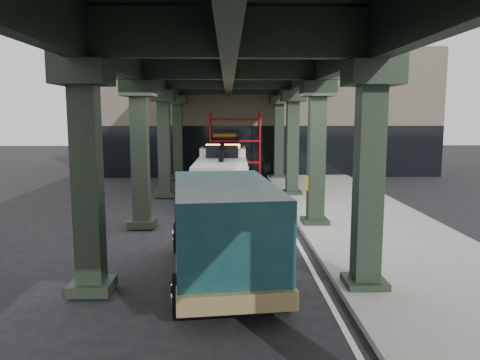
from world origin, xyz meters
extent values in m
plane|color=black|center=(0.00, 0.00, 0.00)|extent=(90.00, 90.00, 0.00)
cube|color=gray|center=(4.50, 2.00, 0.07)|extent=(5.00, 40.00, 0.15)
cube|color=silver|center=(1.70, 2.00, 0.01)|extent=(0.12, 38.00, 0.01)
cube|color=black|center=(2.60, -4.00, 2.50)|extent=(0.55, 0.55, 5.00)
cube|color=black|center=(2.60, -4.00, 4.75)|extent=(1.10, 1.10, 0.50)
cube|color=black|center=(2.60, -4.00, 0.18)|extent=(0.90, 0.90, 0.24)
cube|color=black|center=(2.60, 2.00, 2.50)|extent=(0.55, 0.55, 5.00)
cube|color=black|center=(2.60, 2.00, 4.75)|extent=(1.10, 1.10, 0.50)
cube|color=black|center=(2.60, 2.00, 0.18)|extent=(0.90, 0.90, 0.24)
cube|color=black|center=(2.60, 8.00, 2.50)|extent=(0.55, 0.55, 5.00)
cube|color=black|center=(2.60, 8.00, 4.75)|extent=(1.10, 1.10, 0.50)
cube|color=black|center=(2.60, 8.00, 0.18)|extent=(0.90, 0.90, 0.24)
cube|color=black|center=(2.60, 14.00, 2.50)|extent=(0.55, 0.55, 5.00)
cube|color=black|center=(2.60, 14.00, 4.75)|extent=(1.10, 1.10, 0.50)
cube|color=black|center=(2.60, 14.00, 0.18)|extent=(0.90, 0.90, 0.24)
cube|color=black|center=(-3.40, -4.00, 2.50)|extent=(0.55, 0.55, 5.00)
cube|color=black|center=(-3.40, -4.00, 4.75)|extent=(1.10, 1.10, 0.50)
cube|color=black|center=(-3.40, -4.00, 0.18)|extent=(0.90, 0.90, 0.24)
cube|color=black|center=(-3.40, 2.00, 2.50)|extent=(0.55, 0.55, 5.00)
cube|color=black|center=(-3.40, 2.00, 4.75)|extent=(1.10, 1.10, 0.50)
cube|color=black|center=(-3.40, 2.00, 0.18)|extent=(0.90, 0.90, 0.24)
cube|color=black|center=(-3.40, 8.00, 2.50)|extent=(0.55, 0.55, 5.00)
cube|color=black|center=(-3.40, 8.00, 4.75)|extent=(1.10, 1.10, 0.50)
cube|color=black|center=(-3.40, 8.00, 0.18)|extent=(0.90, 0.90, 0.24)
cube|color=black|center=(-3.40, 14.00, 2.50)|extent=(0.55, 0.55, 5.00)
cube|color=black|center=(-3.40, 14.00, 4.75)|extent=(1.10, 1.10, 0.50)
cube|color=black|center=(-3.40, 14.00, 0.18)|extent=(0.90, 0.90, 0.24)
cube|color=black|center=(2.60, 2.00, 5.55)|extent=(0.35, 32.00, 1.10)
cube|color=black|center=(-3.40, 2.00, 5.55)|extent=(0.35, 32.00, 1.10)
cube|color=black|center=(-0.40, 2.00, 5.55)|extent=(0.35, 32.00, 1.10)
cube|color=black|center=(-0.40, 2.00, 6.25)|extent=(7.40, 32.00, 0.30)
cube|color=#C6B793|center=(2.00, 20.00, 4.00)|extent=(22.00, 10.00, 8.00)
cylinder|color=red|center=(-1.50, 14.90, 2.00)|extent=(0.08, 0.08, 4.00)
cylinder|color=red|center=(-1.50, 14.10, 2.00)|extent=(0.08, 0.08, 4.00)
cylinder|color=red|center=(1.50, 14.90, 2.00)|extent=(0.08, 0.08, 4.00)
cylinder|color=red|center=(1.50, 14.10, 2.00)|extent=(0.08, 0.08, 4.00)
cylinder|color=red|center=(0.00, 14.90, 1.00)|extent=(3.00, 0.08, 0.08)
cylinder|color=red|center=(0.00, 14.90, 2.30)|extent=(3.00, 0.08, 0.08)
cylinder|color=red|center=(0.00, 14.90, 3.60)|extent=(3.00, 0.08, 0.08)
cube|color=black|center=(-0.71, 7.00, 0.65)|extent=(1.05, 6.99, 0.23)
cube|color=white|center=(-0.67, 9.37, 1.44)|extent=(2.22, 2.27, 1.67)
cube|color=white|center=(-0.65, 10.35, 0.98)|extent=(2.19, 0.69, 0.84)
cube|color=black|center=(-0.66, 9.60, 1.91)|extent=(2.07, 1.24, 0.79)
cube|color=white|center=(-0.73, 5.93, 1.25)|extent=(2.31, 4.69, 1.30)
cube|color=orange|center=(-0.67, 9.18, 2.37)|extent=(1.68, 0.29, 0.15)
cube|color=black|center=(-0.69, 7.79, 2.18)|extent=(1.50, 0.58, 0.56)
cylinder|color=black|center=(-0.72, 6.12, 1.95)|extent=(0.28, 3.25, 1.25)
cube|color=black|center=(-0.77, 3.56, 0.33)|extent=(0.30, 1.31, 0.17)
cube|color=black|center=(-0.78, 2.91, 0.28)|extent=(1.49, 0.26, 0.17)
cylinder|color=black|center=(-1.68, 9.67, 0.51)|extent=(0.34, 1.03, 1.02)
cylinder|color=silver|center=(-1.68, 9.67, 0.51)|extent=(0.37, 0.57, 0.56)
cylinder|color=black|center=(0.36, 9.63, 0.51)|extent=(0.34, 1.03, 1.02)
cylinder|color=silver|center=(0.36, 9.63, 0.51)|extent=(0.37, 0.57, 0.56)
cylinder|color=black|center=(-1.74, 6.60, 0.51)|extent=(0.34, 1.03, 1.02)
cylinder|color=silver|center=(-1.74, 6.60, 0.51)|extent=(0.37, 0.57, 0.56)
cylinder|color=black|center=(0.31, 6.56, 0.51)|extent=(0.34, 1.03, 1.02)
cylinder|color=silver|center=(0.31, 6.56, 0.51)|extent=(0.37, 0.57, 0.56)
cylinder|color=black|center=(-1.76, 5.39, 0.51)|extent=(0.34, 1.03, 1.02)
cylinder|color=silver|center=(-1.76, 5.39, 0.51)|extent=(0.37, 0.57, 0.56)
cylinder|color=black|center=(0.29, 5.36, 0.51)|extent=(0.34, 1.03, 1.02)
cylinder|color=silver|center=(0.29, 5.36, 0.51)|extent=(0.37, 0.57, 0.56)
cube|color=#10353A|center=(-0.82, -0.76, 0.97)|extent=(2.21, 1.35, 0.92)
cube|color=#10353A|center=(-0.51, -3.57, 1.38)|extent=(2.65, 4.82, 2.00)
cube|color=olive|center=(-0.56, -3.16, 0.56)|extent=(2.81, 5.95, 0.36)
cube|color=black|center=(-0.78, -1.17, 1.79)|extent=(2.03, 0.66, 0.85)
cube|color=black|center=(-0.55, -3.26, 1.90)|extent=(2.57, 3.91, 0.56)
cube|color=silver|center=(-0.88, -0.22, 0.56)|extent=(2.05, 0.35, 0.31)
cylinder|color=black|center=(-1.84, -0.93, 0.43)|extent=(0.38, 0.89, 0.86)
cylinder|color=silver|center=(-1.84, -0.93, 0.43)|extent=(0.38, 0.51, 0.47)
cylinder|color=black|center=(0.20, -0.70, 0.43)|extent=(0.38, 0.89, 0.86)
cylinder|color=silver|center=(0.20, -0.70, 0.43)|extent=(0.38, 0.51, 0.47)
cylinder|color=black|center=(-1.36, -5.21, 0.43)|extent=(0.38, 0.89, 0.86)
cylinder|color=silver|center=(-1.36, -5.21, 0.43)|extent=(0.38, 0.51, 0.47)
cylinder|color=black|center=(0.67, -4.98, 0.43)|extent=(0.38, 0.89, 0.86)
cylinder|color=silver|center=(0.67, -4.98, 0.43)|extent=(0.38, 0.51, 0.47)
camera|label=1|loc=(-0.41, -13.88, 3.91)|focal=35.00mm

